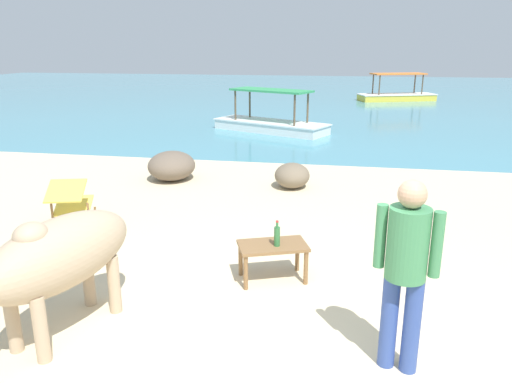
{
  "coord_description": "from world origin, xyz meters",
  "views": [
    {
      "loc": [
        0.73,
        -3.82,
        2.63
      ],
      "look_at": [
        -0.52,
        3.0,
        0.55
      ],
      "focal_mm": 34.7,
      "sensor_mm": 36.0,
      "label": 1
    }
  ],
  "objects_px": {
    "cow": "(56,257)",
    "low_bench_table": "(273,250)",
    "boat_yellow": "(397,95)",
    "deck_chair_near": "(70,199)",
    "person_standing": "(406,263)",
    "boat_white": "(271,123)",
    "bottle": "(277,236)"
  },
  "relations": [
    {
      "from": "bottle",
      "to": "person_standing",
      "type": "bearing_deg",
      "value": -48.57
    },
    {
      "from": "boat_white",
      "to": "boat_yellow",
      "type": "bearing_deg",
      "value": 89.56
    },
    {
      "from": "bottle",
      "to": "boat_yellow",
      "type": "relative_size",
      "value": 0.08
    },
    {
      "from": "deck_chair_near",
      "to": "boat_yellow",
      "type": "xyz_separation_m",
      "value": [
        6.28,
        18.58,
        -0.13
      ]
    },
    {
      "from": "person_standing",
      "to": "boat_yellow",
      "type": "distance_m",
      "value": 21.33
    },
    {
      "from": "bottle",
      "to": "person_standing",
      "type": "height_order",
      "value": "person_standing"
    },
    {
      "from": "boat_yellow",
      "to": "bottle",
      "type": "bearing_deg",
      "value": -118.77
    },
    {
      "from": "cow",
      "to": "person_standing",
      "type": "distance_m",
      "value": 3.0
    },
    {
      "from": "cow",
      "to": "bottle",
      "type": "height_order",
      "value": "cow"
    },
    {
      "from": "cow",
      "to": "person_standing",
      "type": "relative_size",
      "value": 1.29
    },
    {
      "from": "deck_chair_near",
      "to": "person_standing",
      "type": "distance_m",
      "value": 5.24
    },
    {
      "from": "low_bench_table",
      "to": "bottle",
      "type": "bearing_deg",
      "value": -55.87
    },
    {
      "from": "cow",
      "to": "boat_white",
      "type": "distance_m",
      "value": 11.5
    },
    {
      "from": "person_standing",
      "to": "boat_white",
      "type": "height_order",
      "value": "person_standing"
    },
    {
      "from": "bottle",
      "to": "boat_white",
      "type": "height_order",
      "value": "boat_white"
    },
    {
      "from": "person_standing",
      "to": "boat_yellow",
      "type": "bearing_deg",
      "value": -170.41
    },
    {
      "from": "person_standing",
      "to": "boat_white",
      "type": "xyz_separation_m",
      "value": [
        -2.83,
        11.46,
        -0.7
      ]
    },
    {
      "from": "cow",
      "to": "low_bench_table",
      "type": "bearing_deg",
      "value": 144.55
    },
    {
      "from": "bottle",
      "to": "deck_chair_near",
      "type": "height_order",
      "value": "bottle"
    },
    {
      "from": "cow",
      "to": "boat_yellow",
      "type": "height_order",
      "value": "boat_yellow"
    },
    {
      "from": "low_bench_table",
      "to": "boat_yellow",
      "type": "xyz_separation_m",
      "value": [
        3.06,
        19.84,
        -0.11
      ]
    },
    {
      "from": "low_bench_table",
      "to": "boat_yellow",
      "type": "height_order",
      "value": "boat_yellow"
    },
    {
      "from": "low_bench_table",
      "to": "deck_chair_near",
      "type": "distance_m",
      "value": 3.46
    },
    {
      "from": "bottle",
      "to": "low_bench_table",
      "type": "bearing_deg",
      "value": 145.18
    },
    {
      "from": "low_bench_table",
      "to": "person_standing",
      "type": "relative_size",
      "value": 0.54
    },
    {
      "from": "bottle",
      "to": "deck_chair_near",
      "type": "bearing_deg",
      "value": 158.37
    },
    {
      "from": "cow",
      "to": "low_bench_table",
      "type": "height_order",
      "value": "cow"
    },
    {
      "from": "cow",
      "to": "bottle",
      "type": "bearing_deg",
      "value": 143.03
    },
    {
      "from": "cow",
      "to": "low_bench_table",
      "type": "distance_m",
      "value": 2.29
    },
    {
      "from": "cow",
      "to": "boat_yellow",
      "type": "bearing_deg",
      "value": -177.55
    },
    {
      "from": "low_bench_table",
      "to": "boat_yellow",
      "type": "relative_size",
      "value": 0.23
    },
    {
      "from": "cow",
      "to": "boat_white",
      "type": "height_order",
      "value": "boat_white"
    }
  ]
}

